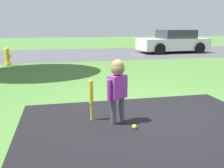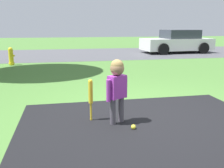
% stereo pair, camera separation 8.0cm
% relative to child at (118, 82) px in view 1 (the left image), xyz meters
% --- Properties ---
extents(ground_plane, '(60.00, 60.00, 0.00)m').
position_rel_child_xyz_m(ground_plane, '(0.61, 0.21, -0.66)').
color(ground_plane, '#477533').
extents(street_strip, '(40.00, 6.00, 0.01)m').
position_rel_child_xyz_m(street_strip, '(0.61, 10.05, -0.65)').
color(street_strip, '#4C4C51').
rests_on(street_strip, ground).
extents(child, '(0.37, 0.27, 1.01)m').
position_rel_child_xyz_m(child, '(0.00, 0.00, 0.00)').
color(child, '#4C4751').
rests_on(child, ground).
extents(baseball_bat, '(0.07, 0.07, 0.68)m').
position_rel_child_xyz_m(baseball_bat, '(-0.39, 0.19, -0.21)').
color(baseball_bat, yellow).
rests_on(baseball_bat, ground).
extents(sports_ball, '(0.07, 0.07, 0.07)m').
position_rel_child_xyz_m(sports_ball, '(0.19, -0.29, -0.62)').
color(sports_ball, yellow).
rests_on(sports_ball, ground).
extents(fire_hydrant, '(0.25, 0.22, 0.69)m').
position_rel_child_xyz_m(fire_hydrant, '(-2.76, 6.59, -0.32)').
color(fire_hydrant, yellow).
rests_on(fire_hydrant, ground).
extents(parked_car, '(3.91, 2.06, 1.28)m').
position_rel_child_xyz_m(parked_car, '(5.58, 9.66, -0.05)').
color(parked_car, silver).
rests_on(parked_car, ground).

